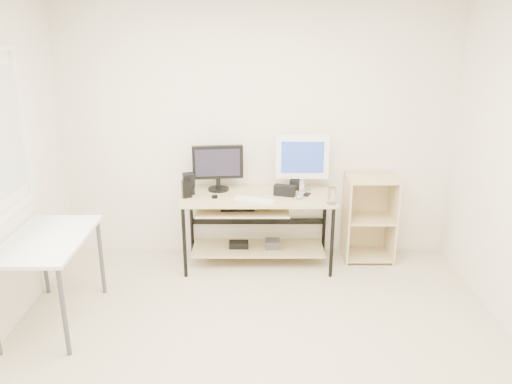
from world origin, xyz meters
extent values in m
cube|color=beige|center=(0.00, 0.00, -0.01)|extent=(4.00, 4.00, 0.01)
cube|color=white|center=(0.00, 2.00, 1.30)|extent=(4.00, 0.01, 2.60)
cube|color=tan|center=(0.00, 1.66, 0.73)|extent=(1.50, 0.65, 0.03)
cube|color=tan|center=(-0.15, 1.60, 0.62)|extent=(0.90, 0.49, 0.02)
cube|color=tan|center=(0.00, 1.71, 0.15)|extent=(1.35, 0.46, 0.02)
cube|color=black|center=(-0.20, 1.60, 0.64)|extent=(0.33, 0.22, 0.01)
cylinder|color=black|center=(0.05, 1.55, 0.64)|extent=(0.14, 0.01, 0.01)
cube|color=#3E3E41|center=(0.15, 1.71, 0.20)|extent=(0.15, 0.15, 0.08)
cube|color=black|center=(-0.20, 1.71, 0.19)|extent=(0.20, 0.12, 0.06)
cylinder|color=black|center=(-0.71, 1.37, 0.36)|extent=(0.04, 0.04, 0.72)
cylinder|color=black|center=(-0.71, 1.94, 0.36)|extent=(0.04, 0.04, 0.72)
cylinder|color=black|center=(0.71, 1.37, 0.36)|extent=(0.04, 0.04, 0.72)
cylinder|color=black|center=(0.71, 1.94, 0.36)|extent=(0.04, 0.04, 0.72)
cube|color=white|center=(-1.68, 0.60, 0.73)|extent=(0.60, 1.00, 0.03)
cylinder|color=#3E3E41|center=(-1.94, 1.06, 0.36)|extent=(0.04, 0.04, 0.72)
cylinder|color=#3E3E41|center=(-1.42, 0.14, 0.36)|extent=(0.04, 0.04, 0.72)
cylinder|color=#3E3E41|center=(-1.42, 1.06, 0.36)|extent=(0.04, 0.04, 0.72)
cube|color=#D6BE86|center=(0.91, 1.78, 0.45)|extent=(0.02, 0.40, 0.90)
cube|color=#D6BE86|center=(1.39, 1.78, 0.45)|extent=(0.02, 0.40, 0.90)
cube|color=#D6BE86|center=(1.15, 1.97, 0.45)|extent=(0.50, 0.02, 0.90)
cube|color=#D6BE86|center=(1.15, 1.78, 0.04)|extent=(0.46, 0.38, 0.02)
cube|color=#D6BE86|center=(1.15, 1.78, 0.45)|extent=(0.46, 0.38, 0.02)
cube|color=#D6BE86|center=(1.15, 1.78, 0.88)|extent=(0.46, 0.38, 0.02)
cylinder|color=black|center=(-0.40, 1.81, 0.76)|extent=(0.21, 0.21, 0.02)
cylinder|color=black|center=(-0.40, 1.81, 0.82)|extent=(0.05, 0.05, 0.11)
cube|color=black|center=(-0.40, 1.81, 1.05)|extent=(0.51, 0.11, 0.34)
cube|color=black|center=(-0.40, 1.78, 1.05)|extent=(0.43, 0.05, 0.27)
cube|color=silver|center=(0.44, 1.83, 0.76)|extent=(0.19, 0.17, 0.02)
cylinder|color=silver|center=(0.44, 1.83, 0.82)|extent=(0.05, 0.05, 0.11)
cube|color=white|center=(0.44, 1.83, 1.10)|extent=(0.53, 0.06, 0.45)
cube|color=#233F99|center=(0.44, 1.80, 1.10)|extent=(0.45, 0.01, 0.36)
cube|color=white|center=(-0.04, 1.49, 0.76)|extent=(0.40, 0.25, 0.01)
ellipsoid|color=#A8A8AD|center=(0.40, 1.56, 0.77)|extent=(0.10, 0.13, 0.04)
cube|color=black|center=(0.26, 1.64, 0.80)|extent=(0.22, 0.15, 0.10)
cube|color=black|center=(-0.69, 1.69, 0.79)|extent=(0.12, 0.12, 0.08)
cube|color=black|center=(-0.69, 1.69, 0.90)|extent=(0.13, 0.13, 0.13)
cube|color=black|center=(0.37, 1.80, 0.81)|extent=(0.11, 0.11, 0.11)
cube|color=black|center=(-0.70, 1.58, 0.84)|extent=(0.10, 0.09, 0.18)
cylinder|color=black|center=(-0.42, 1.56, 0.76)|extent=(0.07, 0.07, 0.02)
cube|color=black|center=(0.48, 1.65, 0.75)|extent=(0.10, 0.13, 0.01)
cylinder|color=#926742|center=(0.69, 1.40, 0.75)|extent=(0.11, 0.11, 0.01)
cylinder|color=white|center=(0.69, 1.40, 0.83)|extent=(0.08, 0.08, 0.15)
camera|label=1|loc=(-0.02, -3.02, 2.33)|focal=35.00mm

